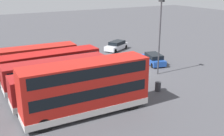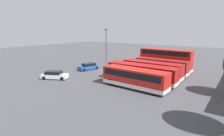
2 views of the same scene
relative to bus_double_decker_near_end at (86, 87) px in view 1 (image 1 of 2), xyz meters
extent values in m
plane|color=#47474C|center=(7.12, -9.92, -2.45)|extent=(140.00, 140.00, 0.00)
cube|color=red|center=(0.00, 0.00, 0.00)|extent=(2.83, 10.70, 4.20)
cube|color=silver|center=(0.00, 0.00, -1.82)|extent=(2.87, 10.74, 0.55)
cube|color=black|center=(0.00, 0.00, -0.20)|extent=(2.87, 9.90, 0.90)
cube|color=black|center=(0.00, 0.00, 1.50)|extent=(2.87, 9.90, 0.90)
cube|color=black|center=(-0.14, -5.34, -0.20)|extent=(2.25, 0.12, 1.10)
cylinder|color=black|center=(1.02, -3.94, -1.90)|extent=(0.33, 1.11, 1.10)
cylinder|color=black|center=(-1.23, -3.88, -1.90)|extent=(0.33, 1.11, 1.10)
cylinder|color=black|center=(1.23, 3.89, -1.90)|extent=(0.33, 1.11, 1.10)
cylinder|color=black|center=(-1.02, 3.95, -1.90)|extent=(0.33, 1.11, 1.10)
cube|color=#A51919|center=(3.31, 0.42, -0.80)|extent=(2.89, 10.20, 2.60)
cube|color=silver|center=(3.31, 0.42, -1.82)|extent=(2.93, 10.24, 0.55)
cube|color=black|center=(3.31, 0.42, -0.20)|extent=(2.92, 9.40, 0.90)
cube|color=black|center=(3.14, -4.67, -0.20)|extent=(2.25, 0.13, 1.10)
cylinder|color=black|center=(4.31, -3.28, -1.90)|extent=(0.34, 1.11, 1.10)
cylinder|color=black|center=(2.06, -3.20, -1.90)|extent=(0.34, 1.11, 1.10)
cylinder|color=black|center=(4.55, 4.04, -1.90)|extent=(0.34, 1.11, 1.10)
cylinder|color=black|center=(2.30, 4.11, -1.90)|extent=(0.34, 1.11, 1.10)
cube|color=#A51919|center=(7.08, 0.13, -0.80)|extent=(2.86, 10.79, 2.60)
cube|color=silver|center=(7.08, 0.13, -1.82)|extent=(2.90, 10.83, 0.55)
cube|color=black|center=(7.08, 0.13, -0.20)|extent=(2.90, 9.99, 0.90)
cube|color=black|center=(6.92, -5.26, -0.20)|extent=(2.25, 0.12, 1.10)
cylinder|color=black|center=(8.09, -3.86, -1.90)|extent=(0.33, 1.11, 1.10)
cylinder|color=black|center=(5.84, -3.79, -1.90)|extent=(0.33, 1.11, 1.10)
cylinder|color=black|center=(8.32, 4.06, -1.90)|extent=(0.33, 1.11, 1.10)
cylinder|color=black|center=(6.07, 4.13, -1.90)|extent=(0.33, 1.11, 1.10)
cube|color=#B71411|center=(10.63, -0.21, -0.80)|extent=(2.61, 11.73, 2.60)
cube|color=silver|center=(10.63, -0.21, -1.82)|extent=(2.65, 11.77, 0.55)
cube|color=black|center=(10.63, -0.21, -0.20)|extent=(2.66, 10.93, 0.90)
cube|color=black|center=(10.66, -6.10, -0.20)|extent=(2.25, 0.07, 1.10)
cylinder|color=black|center=(11.78, -4.66, -1.90)|extent=(0.31, 1.10, 1.10)
cylinder|color=black|center=(9.53, -4.67, -1.90)|extent=(0.31, 1.10, 1.10)
cylinder|color=black|center=(11.73, 4.25, -1.90)|extent=(0.31, 1.10, 1.10)
cylinder|color=black|center=(9.48, 4.24, -1.90)|extent=(0.31, 1.10, 1.10)
cube|color=red|center=(14.10, 0.47, -0.80)|extent=(2.96, 10.22, 2.60)
cube|color=silver|center=(14.10, 0.47, -1.82)|extent=(3.00, 10.26, 0.55)
cube|color=black|center=(14.10, 0.47, -0.20)|extent=(2.98, 9.43, 0.90)
cube|color=black|center=(13.89, -4.62, -0.20)|extent=(2.25, 0.15, 1.10)
cylinder|color=black|center=(15.07, -3.23, -1.90)|extent=(0.34, 1.11, 1.10)
cylinder|color=black|center=(12.83, -3.14, -1.90)|extent=(0.34, 1.11, 1.10)
cylinder|color=black|center=(15.37, 4.09, -1.90)|extent=(0.34, 1.11, 1.10)
cylinder|color=black|center=(13.12, 4.18, -1.90)|extent=(0.34, 1.11, 1.10)
cube|color=silver|center=(17.79, -13.48, -1.92)|extent=(3.68, 4.82, 0.70)
cube|color=black|center=(17.88, -13.66, -1.29)|extent=(2.71, 3.15, 0.55)
cylinder|color=black|center=(16.31, -12.40, -2.13)|extent=(0.49, 0.67, 0.64)
cylinder|color=black|center=(17.73, -11.65, -2.13)|extent=(0.49, 0.67, 0.64)
cylinder|color=black|center=(17.85, -15.31, -2.13)|extent=(0.49, 0.67, 0.64)
cylinder|color=black|center=(19.26, -14.57, -2.13)|extent=(0.49, 0.67, 0.64)
cube|color=#1E479E|center=(8.77, -13.89, -1.92)|extent=(4.75, 2.84, 0.70)
cube|color=black|center=(8.58, -13.84, -1.29)|extent=(2.99, 2.25, 0.55)
cylinder|color=black|center=(10.54, -13.51, -2.13)|extent=(0.67, 0.37, 0.64)
cylinder|color=black|center=(10.15, -15.06, -2.13)|extent=(0.67, 0.37, 0.64)
cylinder|color=black|center=(7.40, -12.71, -2.13)|extent=(0.67, 0.37, 0.64)
cylinder|color=black|center=(7.00, -14.26, -2.13)|extent=(0.67, 0.37, 0.64)
cylinder|color=#38383D|center=(5.14, -11.75, 1.78)|extent=(0.16, 0.16, 8.45)
cube|color=#262628|center=(5.14, -11.75, 6.15)|extent=(0.70, 0.30, 0.24)
cylinder|color=#333338|center=(1.02, -8.42, -1.97)|extent=(0.60, 0.60, 0.95)
camera|label=1|loc=(-19.04, 8.53, 8.32)|focal=43.83mm
camera|label=2|loc=(37.09, 13.00, 6.16)|focal=29.14mm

